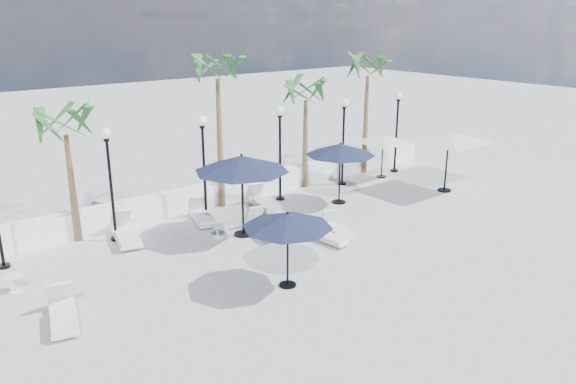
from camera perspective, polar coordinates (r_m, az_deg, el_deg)
ground at (r=16.39m, az=3.45°, el=-8.78°), size 100.00×100.00×0.00m
balustrade at (r=21.94m, az=-9.67°, el=-0.74°), size 26.00×0.30×1.01m
lamppost_2 at (r=19.12m, az=-17.69°, el=2.26°), size 0.36×0.36×3.84m
lamppost_3 at (r=20.55m, az=-8.59°, el=3.94°), size 0.36×0.36×3.84m
lamppost_4 at (r=22.44m, az=-0.82°, el=5.29°), size 0.36×0.36×3.84m
lamppost_5 at (r=24.69m, az=5.66°, el=6.33°), size 0.36×0.36×3.84m
lamppost_6 at (r=27.20m, az=11.03°, el=7.14°), size 0.36×0.36×3.84m
palm_1 at (r=19.28m, az=-21.68°, el=5.84°), size 2.60×2.60×4.70m
palm_2 at (r=21.39m, az=-7.18°, el=11.67°), size 2.60×2.60×6.10m
palm_3 at (r=24.04m, az=1.81°, el=9.63°), size 2.60×2.60×4.90m
palm_4 at (r=26.47m, az=8.10°, el=11.90°), size 2.60×2.60×5.70m
lounger_0 at (r=15.16m, az=-21.88°, el=-11.41°), size 1.09×2.04×0.73m
lounger_1 at (r=19.59m, az=-16.16°, el=-4.07°), size 1.15×2.26×0.81m
lounger_2 at (r=20.79m, az=-8.76°, el=-2.39°), size 1.11×2.00×0.72m
lounger_3 at (r=19.47m, az=-2.52°, el=-3.58°), size 1.05×2.04×0.73m
lounger_4 at (r=18.82m, az=3.96°, el=-4.51°), size 0.71×1.66×0.60m
lounger_5 at (r=22.00m, az=-2.49°, el=-1.00°), size 1.07×2.19×0.79m
lounger_6 at (r=19.47m, az=4.90°, el=-3.72°), size 1.06×1.82×0.65m
side_table_0 at (r=17.25m, az=-26.01°, el=-8.22°), size 0.48×0.48×0.47m
side_table_1 at (r=19.22m, az=-7.20°, el=-3.89°), size 0.48×0.48×0.46m
side_table_2 at (r=20.25m, az=-0.74°, el=-2.67°), size 0.44×0.44×0.43m
parasol_navy_left at (r=15.18m, az=-0.04°, el=-2.94°), size 2.50×2.50×2.21m
parasol_navy_mid at (r=18.71m, az=-4.73°, el=2.86°), size 3.22×3.22×2.88m
parasol_navy_right at (r=22.21m, az=5.34°, el=4.30°), size 2.79×2.79×2.50m
parasol_cream_sq_a at (r=24.52m, az=16.07°, el=5.86°), size 5.67×5.67×2.79m
parasol_cream_sq_b at (r=26.18m, az=9.66°, el=5.68°), size 4.28×4.28×2.15m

